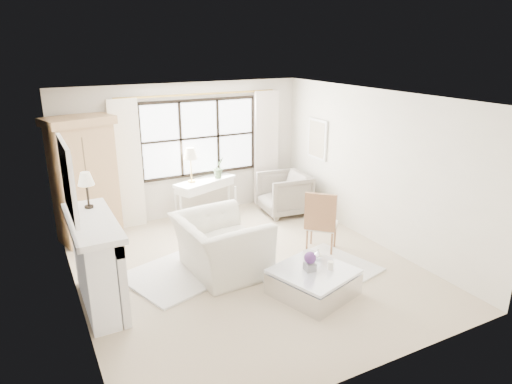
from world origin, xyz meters
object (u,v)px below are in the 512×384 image
club_armchair (221,245)px  console_table (206,198)px  coffee_table (313,282)px  armoire (84,179)px

club_armchair → console_table: bearing=-19.1°
console_table → coffee_table: size_ratio=1.10×
armoire → console_table: 2.40m
armoire → club_armchair: 2.87m
club_armchair → coffee_table: club_armchair is taller
club_armchair → coffee_table: size_ratio=1.10×
armoire → club_armchair: armoire is taller
coffee_table → armoire: bearing=108.2°
console_table → coffee_table: (0.23, -3.53, -0.22)m
console_table → club_armchair: club_armchair is taller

